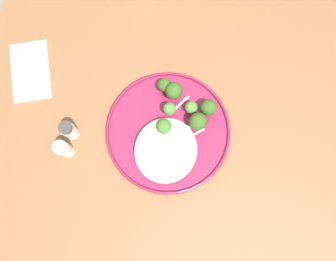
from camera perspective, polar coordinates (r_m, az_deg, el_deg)
The scene contains 23 objects.
ground at distance 1.55m, azimuth 0.89°, elevation -4.41°, with size 6.00×6.00×0.00m, color #665B51.
wooden_dining_table at distance 0.90m, azimuth 1.52°, elevation 1.19°, with size 1.40×1.00×0.74m.
dinner_plate at distance 0.80m, azimuth 0.00°, elevation -0.17°, with size 0.29×0.29×0.02m.
noodle_bed at distance 0.78m, azimuth -0.37°, elevation -3.25°, with size 0.15×0.14×0.03m.
seared_scallop_half_hidden at distance 0.79m, azimuth 2.92°, elevation 0.07°, with size 0.02×0.02×0.01m.
seared_scallop_left_edge at distance 0.78m, azimuth 3.33°, elevation -4.50°, with size 0.03×0.03×0.02m.
seared_scallop_tilted_round at distance 0.78m, azimuth -3.76°, elevation -3.00°, with size 0.03×0.03×0.01m.
seared_scallop_right_edge at distance 0.79m, azimuth -0.28°, elevation -1.56°, with size 0.02×0.02×0.01m.
seared_scallop_center_golden at distance 0.79m, azimuth -2.78°, elevation -0.87°, with size 0.03×0.03×0.02m.
seared_scallop_front_small at distance 0.78m, azimuth -3.16°, elevation -6.43°, with size 0.02×0.02×0.02m.
broccoli_floret_tall_stalk at distance 0.79m, azimuth 0.96°, elevation 6.59°, with size 0.04×0.04×0.06m.
broccoli_floret_front_edge at distance 0.78m, azimuth 0.22°, elevation 3.52°, with size 0.03×0.03×0.05m.
broccoli_floret_left_leaning at distance 0.79m, azimuth 3.86°, elevation 3.80°, with size 0.03×0.03×0.04m.
broccoli_floret_small_sprig at distance 0.77m, azimuth 4.98°, elevation 1.49°, with size 0.04×0.04×0.06m.
broccoli_floret_rear_charred at distance 0.78m, azimuth 6.72°, elevation 3.77°, with size 0.04×0.04×0.06m.
broccoli_floret_right_tilted at distance 0.77m, azimuth -0.70°, elevation 0.65°, with size 0.04×0.04×0.05m.
broccoli_floret_center_pile at distance 0.80m, azimuth -0.62°, elevation 7.53°, with size 0.03×0.03×0.05m.
onion_sliver_short_strip at distance 0.80m, azimuth 3.52°, elevation 0.42°, with size 0.04×0.01×0.00m, color silver.
onion_sliver_long_sliver at distance 0.80m, azimuth 4.65°, elevation -0.48°, with size 0.04×0.01×0.00m, color silver.
onion_sliver_pale_crescent at distance 0.81m, azimuth 1.93°, elevation 4.41°, with size 0.05×0.01×0.00m, color silver.
folded_napkin at distance 0.91m, azimuth -21.75°, elevation 9.09°, with size 0.15×0.09×0.01m, color silver.
salt_shaker at distance 0.80m, azimuth -16.86°, elevation -2.99°, with size 0.03×0.03×0.07m.
pepper_shaker at distance 0.81m, azimuth -16.03°, elevation 0.00°, with size 0.03×0.03×0.07m.
Camera 1 is at (-0.21, -0.02, 1.53)m, focal length 36.86 mm.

